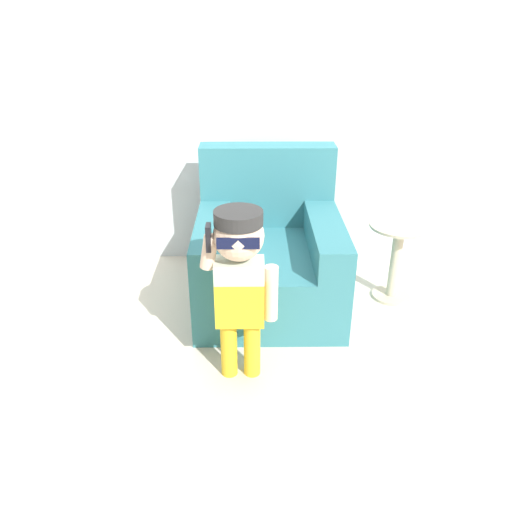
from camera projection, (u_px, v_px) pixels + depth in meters
The scene contains 5 objects.
ground_plane at pixel (265, 302), 3.41m from camera, with size 10.00×10.00×0.00m, color beige.
wall_back at pixel (263, 89), 3.51m from camera, with size 10.00×0.05×2.60m.
armchair at pixel (268, 254), 3.33m from camera, with size 0.93×1.04×0.98m.
person_child at pixel (240, 271), 2.47m from camera, with size 0.39×0.29×0.95m.
side_table at pixel (396, 255), 3.33m from camera, with size 0.40×0.40×0.54m.
Camera 1 is at (-0.09, -2.92, 1.79)m, focal length 35.00 mm.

